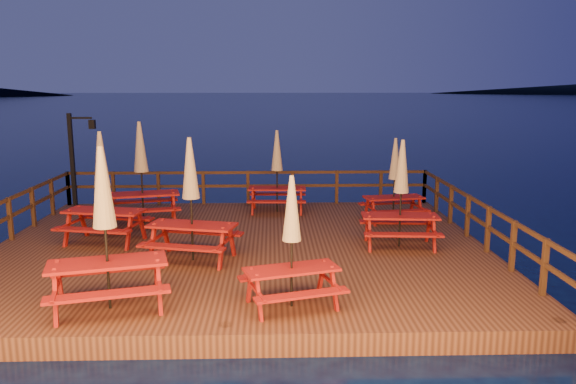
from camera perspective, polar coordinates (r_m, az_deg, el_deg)
name	(u,v)px	position (r m, az deg, el deg)	size (l,w,h in m)	color
ground	(241,261)	(14.00, -4.83, -7.00)	(500.00, 500.00, 0.00)	black
deck	(241,253)	(13.94, -4.84, -6.22)	(12.00, 10.00, 0.40)	#442316
deck_piles	(241,273)	(14.10, -4.81, -8.16)	(11.44, 9.44, 1.40)	#3E1E13
railing	(243,200)	(15.42, -4.55, -0.84)	(11.80, 9.75, 1.10)	#3E1E13
lamp_post	(77,151)	(19.00, -20.67, 3.87)	(0.85, 0.18, 3.00)	black
picnic_table_0	(401,192)	(13.72, 11.41, 0.01)	(1.93, 1.63, 2.61)	maroon
picnic_table_1	(277,170)	(17.18, -1.12, 2.26)	(1.83, 1.53, 2.52)	maroon
picnic_table_2	(141,171)	(16.26, -14.68, 2.07)	(2.34, 2.07, 2.88)	maroon
picnic_table_3	(292,240)	(9.83, 0.37, -4.87)	(1.98, 1.78, 2.37)	maroon
picnic_table_4	(394,179)	(16.26, 10.76, 1.36)	(1.88, 1.63, 2.40)	maroon
picnic_table_5	(191,198)	(12.56, -9.82, -0.56)	(2.26, 2.01, 2.77)	maroon
picnic_table_6	(105,226)	(10.17, -18.09, -3.33)	(2.37, 2.12, 2.88)	maroon
picnic_table_7	(103,186)	(14.49, -18.33, 0.60)	(2.23, 1.97, 2.78)	maroon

